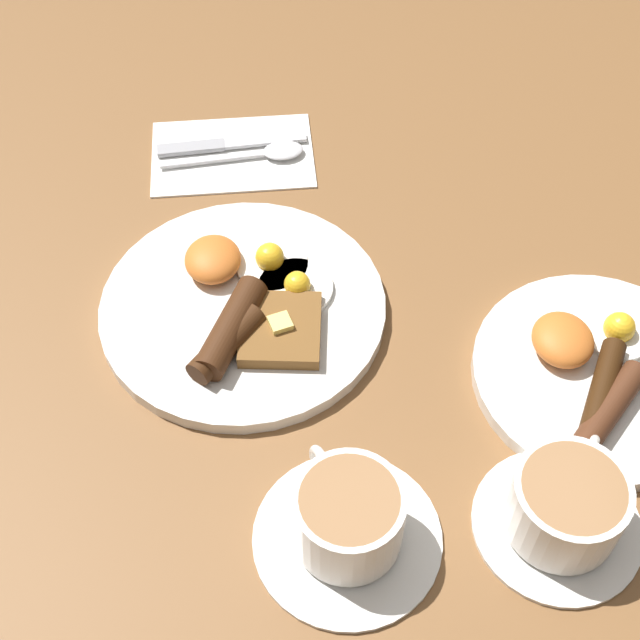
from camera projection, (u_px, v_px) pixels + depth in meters
name	position (u px, v px, depth m)	size (l,w,h in m)	color
ground_plane	(244.00, 313.00, 0.88)	(3.00, 3.00, 0.00)	brown
breakfast_plate_near	(245.00, 306.00, 0.87)	(0.28, 0.28, 0.04)	silver
breakfast_plate_far	(597.00, 372.00, 0.82)	(0.23, 0.23, 0.04)	silver
teacup_near	(348.00, 522.00, 0.71)	(0.16, 0.16, 0.07)	silver
teacup_far	(565.00, 508.00, 0.71)	(0.14, 0.14, 0.07)	silver
napkin	(232.00, 154.00, 1.02)	(0.13, 0.18, 0.01)	white
knife	(223.00, 145.00, 1.03)	(0.03, 0.17, 0.01)	silver
spoon	(268.00, 152.00, 1.01)	(0.04, 0.16, 0.01)	silver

